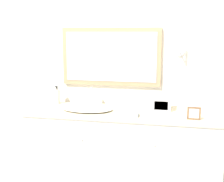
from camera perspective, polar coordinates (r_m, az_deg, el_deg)
name	(u,v)px	position (r m, az deg, el deg)	size (l,w,h in m)	color
wall_back	(128,70)	(3.36, 2.87, 3.80)	(8.00, 0.18, 2.55)	silver
vanity_counter	(122,154)	(3.26, 1.87, -11.40)	(1.96, 0.59, 0.91)	beige
sink_basin	(88,108)	(3.17, -4.50, -3.10)	(0.52, 0.40, 0.21)	silver
soap_bottle	(57,96)	(3.47, -10.00, -0.97)	(0.06, 0.06, 0.20)	beige
appliance_box	(162,104)	(3.18, 9.05, -2.36)	(0.19, 0.15, 0.13)	#BCBCC1
picture_frame	(194,113)	(2.90, 14.75, -3.98)	(0.12, 0.01, 0.12)	brown
hand_towel_near_sink	(129,114)	(2.95, 3.13, -4.21)	(0.18, 0.12, 0.04)	#A8B7C6
metal_tray	(137,107)	(3.27, 4.58, -2.94)	(0.15, 0.12, 0.01)	#ADADB2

